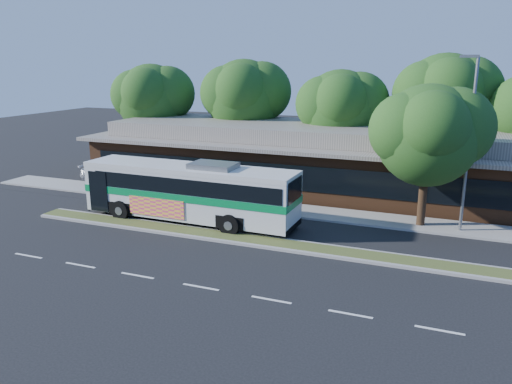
% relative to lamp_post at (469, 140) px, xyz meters
% --- Properties ---
extents(ground, '(120.00, 120.00, 0.00)m').
position_rel_lamp_post_xyz_m(ground, '(-9.56, -6.00, -4.90)').
color(ground, black).
rests_on(ground, ground).
extents(median_strip, '(26.00, 1.10, 0.15)m').
position_rel_lamp_post_xyz_m(median_strip, '(-9.56, -5.40, -4.83)').
color(median_strip, '#464C20').
rests_on(median_strip, ground).
extents(sidewalk, '(44.00, 2.60, 0.12)m').
position_rel_lamp_post_xyz_m(sidewalk, '(-9.56, 0.40, -4.84)').
color(sidewalk, gray).
rests_on(sidewalk, ground).
extents(parking_lot, '(14.00, 12.00, 0.01)m').
position_rel_lamp_post_xyz_m(parking_lot, '(-27.56, 4.00, -4.90)').
color(parking_lot, black).
rests_on(parking_lot, ground).
extents(plaza_building, '(33.20, 11.20, 4.45)m').
position_rel_lamp_post_xyz_m(plaza_building, '(-9.56, 6.99, -2.77)').
color(plaza_building, '#56311B').
rests_on(plaza_building, ground).
extents(lamp_post, '(0.93, 0.18, 9.07)m').
position_rel_lamp_post_xyz_m(lamp_post, '(0.00, 0.00, 0.00)').
color(lamp_post, slate).
rests_on(lamp_post, ground).
extents(tree_bg_a, '(6.47, 5.80, 8.63)m').
position_rel_lamp_post_xyz_m(tree_bg_a, '(-24.15, 9.14, 0.97)').
color(tree_bg_a, black).
rests_on(tree_bg_a, ground).
extents(tree_bg_b, '(6.69, 6.00, 9.00)m').
position_rel_lamp_post_xyz_m(tree_bg_b, '(-16.13, 10.14, 1.24)').
color(tree_bg_b, black).
rests_on(tree_bg_b, ground).
extents(tree_bg_c, '(6.24, 5.60, 8.26)m').
position_rel_lamp_post_xyz_m(tree_bg_c, '(-8.16, 9.13, 0.69)').
color(tree_bg_c, black).
rests_on(tree_bg_c, ground).
extents(tree_bg_d, '(6.91, 6.20, 9.37)m').
position_rel_lamp_post_xyz_m(tree_bg_d, '(-1.12, 10.15, 1.52)').
color(tree_bg_d, black).
rests_on(tree_bg_d, ground).
extents(transit_bus, '(12.43, 3.07, 3.47)m').
position_rel_lamp_post_xyz_m(transit_bus, '(-14.07, -3.60, -2.97)').
color(transit_bus, silver).
rests_on(transit_bus, ground).
extents(sedan, '(4.39, 2.18, 1.23)m').
position_rel_lamp_post_xyz_m(sedan, '(-24.60, 2.43, -4.29)').
color(sedan, silver).
rests_on(sedan, ground).
extents(sidewalk_tree, '(5.98, 5.36, 7.68)m').
position_rel_lamp_post_xyz_m(sidewalk_tree, '(-1.59, 0.33, 0.23)').
color(sidewalk_tree, black).
rests_on(sidewalk_tree, ground).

